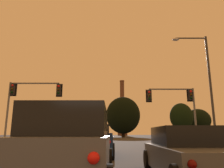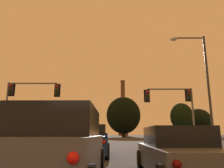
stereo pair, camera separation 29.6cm
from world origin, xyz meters
name	(u,v)px [view 1 (the left image)]	position (x,y,z in m)	size (l,w,h in m)	color
pickup_truck_center_lane_front	(93,141)	(0.00, 13.71, 0.80)	(2.40, 5.58, 1.82)	navy
suv_center_lane_second	(69,147)	(0.04, 5.83, 0.90)	(2.12, 4.91, 1.86)	#4C4F54
sedan_left_lane_front	(48,143)	(-2.88, 14.31, 0.67)	(2.13, 4.76, 1.43)	#4C4F54
sedan_right_lane_second	(187,154)	(3.25, 6.78, 0.67)	(2.00, 4.71, 1.43)	#4C4F54
traffic_light_overhead_left	(26,97)	(-6.82, 20.15, 4.54)	(5.06, 0.50, 5.95)	slate
traffic_light_overhead_right	(177,102)	(7.43, 21.10, 4.24)	(4.79, 0.50, 5.58)	slate
street_lamp	(204,78)	(9.03, 18.35, 5.86)	(3.11, 0.36, 9.72)	#38383A
smokestack	(122,113)	(9.18, 172.14, 17.10)	(7.47, 7.47, 43.50)	#523427
treeline_far_right	(197,120)	(34.79, 86.78, 6.49)	(9.96, 8.97, 10.91)	black
treeline_center_right	(41,120)	(-24.05, 78.96, 6.27)	(7.59, 6.83, 11.57)	black
treeline_far_left	(123,115)	(5.31, 83.85, 8.23)	(12.90, 11.61, 15.18)	black
treeline_left_mid	(49,118)	(-20.36, 75.42, 6.71)	(7.59, 6.83, 12.66)	black
treeline_right_mid	(181,117)	(25.75, 78.47, 7.21)	(8.09, 7.28, 12.06)	black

